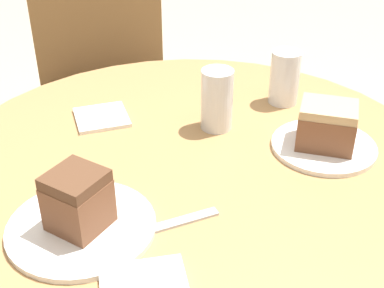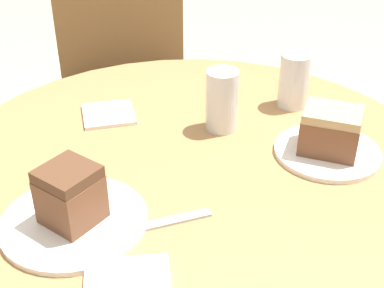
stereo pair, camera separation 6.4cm
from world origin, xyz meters
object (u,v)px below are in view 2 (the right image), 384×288
Objects in this scene: chair at (126,92)px; plate_near at (74,221)px; plate_far at (327,152)px; cake_slice_near at (70,195)px; cake_slice_far at (331,130)px; glass_water at (222,103)px; glass_lemonade at (294,83)px.

chair is 1.07m from plate_near.
plate_near is 0.50m from plate_far.
plate_far is 0.50m from cake_slice_near.
plate_near is at bearing -176.03° from cake_slice_far.
chair is 7.20× the size of glass_water.
chair is 0.85m from glass_water.
glass_lemonade is 0.94× the size of glass_water.
chair is 1.08m from cake_slice_near.
chair is at bearing 71.76° from cake_slice_near.
glass_water is at bearing 30.14° from cake_slice_near.
plate_near is 1.83× the size of glass_water.
chair is 7.64× the size of glass_lemonade.
plate_near is 0.50m from cake_slice_far.
glass_water reaches higher than plate_far.
glass_water is at bearing 133.09° from cake_slice_far.
glass_water reaches higher than plate_near.
plate_near is 1.71× the size of cake_slice_far.
chair is at bearing 100.48° from plate_far.
cake_slice_near reaches higher than cake_slice_far.
chair is 8.18× the size of cake_slice_near.
chair is 6.73× the size of cake_slice_far.
plate_near is at bearing 90.00° from cake_slice_near.
plate_near and plate_far have the same top height.
plate_near is at bearing -149.86° from glass_water.
cake_slice_far is 1.14× the size of glass_lemonade.
cake_slice_far reaches higher than plate_near.
cake_slice_near is 0.82× the size of cake_slice_far.
glass_water reaches higher than glass_lemonade.
plate_far is at bearing -68.68° from chair.
glass_lemonade is 0.19m from glass_water.
cake_slice_far is 1.07× the size of glass_water.
glass_lemonade is (0.21, -0.74, 0.33)m from chair.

